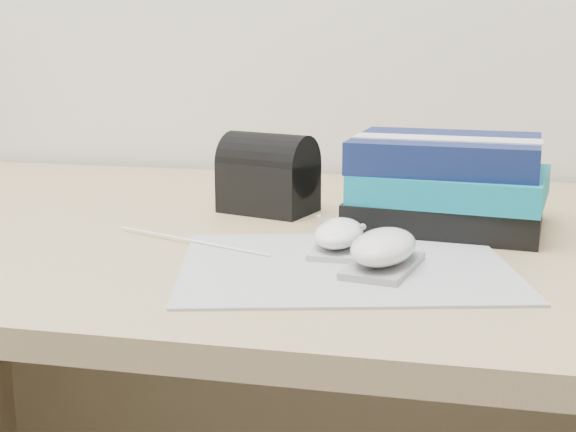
% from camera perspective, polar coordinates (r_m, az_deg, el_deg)
% --- Properties ---
extents(desk, '(1.60, 0.80, 0.73)m').
position_cam_1_polar(desk, '(1.14, 6.59, -11.90)').
color(desk, tan).
rests_on(desk, ground).
extents(mousepad, '(0.40, 0.34, 0.00)m').
position_cam_1_polar(mousepad, '(0.85, 4.09, -3.56)').
color(mousepad, gray).
rests_on(mousepad, desk).
extents(mouse_rear, '(0.06, 0.10, 0.04)m').
position_cam_1_polar(mouse_rear, '(0.89, 3.61, -1.42)').
color(mouse_rear, '#AFAFB1').
rests_on(mouse_rear, mousepad).
extents(mouse_front, '(0.08, 0.12, 0.05)m').
position_cam_1_polar(mouse_front, '(0.83, 6.80, -2.41)').
color(mouse_front, gray).
rests_on(mouse_front, mousepad).
extents(usb_cable, '(0.21, 0.09, 0.00)m').
position_cam_1_polar(usb_cable, '(0.94, -6.89, -1.75)').
color(usb_cable, white).
rests_on(usb_cable, mousepad).
extents(book_stack, '(0.26, 0.21, 0.12)m').
position_cam_1_polar(book_stack, '(1.03, 11.29, 2.31)').
color(book_stack, black).
rests_on(book_stack, desk).
extents(pouch, '(0.14, 0.11, 0.11)m').
position_cam_1_polar(pouch, '(1.10, -1.41, 3.00)').
color(pouch, black).
rests_on(pouch, desk).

